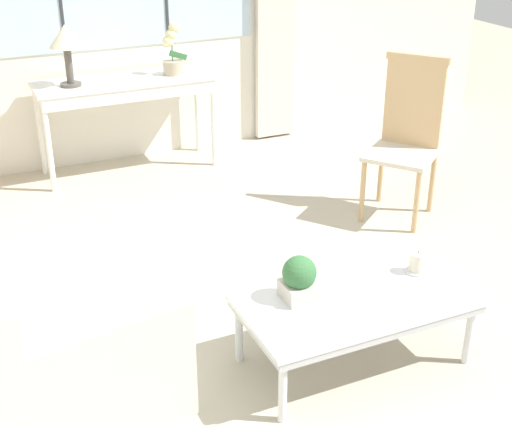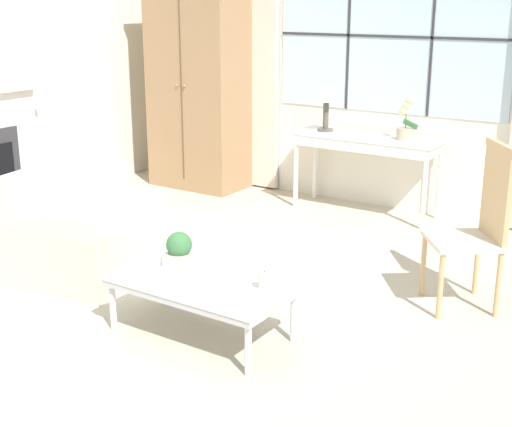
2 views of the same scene
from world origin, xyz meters
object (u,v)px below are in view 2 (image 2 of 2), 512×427
Objects in this scene: armoire at (199,79)px; coffee_table at (201,286)px; potted_plant_small at (179,249)px; pillar_candle at (265,282)px; side_chair_wooden at (480,219)px; table_lamp at (326,96)px; potted_orchid at (406,122)px; console_table at (367,144)px; armchair_upholstered at (82,238)px.

armoire reaches higher than coffee_table.
pillar_candle is (0.66, -0.03, -0.06)m from potted_plant_small.
coffee_table is (-1.24, -1.38, -0.28)m from side_chair_wooden.
table_lamp is 0.83m from potted_orchid.
armoire is 3.96m from pillar_candle.
armchair_upholstered is at bearing -111.80° from console_table.
side_chair_wooden is at bearing -52.87° from potted_orchid.
table_lamp is 3.09m from coffee_table.
potted_orchid reaches higher than pillar_candle.
side_chair_wooden is (2.61, 1.06, 0.33)m from armchair_upholstered.
armoire is 2.02m from console_table.
console_table is 1.25× the size of coffee_table.
table_lamp reaches higher than console_table.
console_table reaches higher than pillar_candle.
potted_orchid is (2.35, 0.01, -0.24)m from armoire.
table_lamp reaches higher than pillar_candle.
pillar_candle is at bearing -2.40° from potted_plant_small.
table_lamp is at bearing 111.94° from pillar_candle.
console_table is 2.22m from side_chair_wooden.
armchair_upholstered is 1.40m from coffee_table.
armchair_upholstered is (0.90, -2.59, -0.88)m from armoire.
potted_plant_small is at bearing -96.71° from potted_orchid.
pillar_candle is at bearing -76.00° from console_table.
table_lamp is 0.41× the size of coffee_table.
potted_orchid is 3.04m from armchair_upholstered.
table_lamp is 2.79m from armchair_upholstered.
coffee_table is 5.00× the size of potted_plant_small.
armchair_upholstered is (-1.06, -2.64, -0.39)m from console_table.
console_table is (1.96, 0.05, -0.49)m from armoire.
console_table is at bearing 1.48° from armoire.
armchair_upholstered is 8.58× the size of pillar_candle.
potted_plant_small is at bearing 177.60° from pillar_candle.
armoire reaches higher than pillar_candle.
potted_orchid is 0.37× the size of side_chair_wooden.
potted_orchid is at bearing 127.13° from side_chair_wooden.
armchair_upholstered is at bearing 167.00° from coffee_table.
potted_orchid is 1.82× the size of potted_plant_small.
side_chair_wooden is (3.51, -1.53, -0.55)m from armoire.
potted_plant_small is (-1.50, -1.27, -0.13)m from side_chair_wooden.
table_lamp reaches higher than side_chair_wooden.
side_chair_wooden reaches higher than armchair_upholstered.
coffee_table is 9.20× the size of pillar_candle.
potted_plant_small is 1.84× the size of pillar_candle.
potted_orchid reaches higher than coffee_table.
table_lamp is 3.12m from pillar_candle.
coffee_table is 0.42m from pillar_candle.
potted_plant_small is 0.66m from pillar_candle.
console_table is 3.45× the size of potted_orchid.
potted_orchid is (0.39, -0.04, 0.25)m from console_table.
pillar_candle is at bearing -7.54° from armchair_upholstered.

